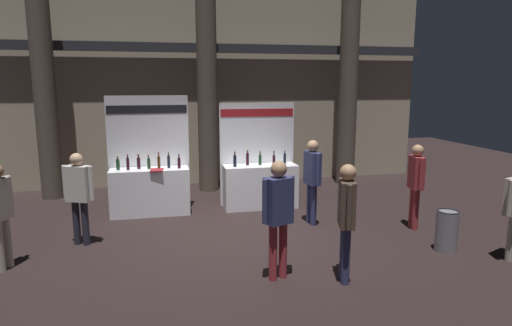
{
  "coord_description": "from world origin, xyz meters",
  "views": [
    {
      "loc": [
        -1.22,
        -7.99,
        2.86
      ],
      "look_at": [
        0.6,
        0.39,
        1.3
      ],
      "focal_mm": 30.8,
      "sensor_mm": 36.0,
      "label": 1
    }
  ],
  "objects_px": {
    "trash_bin": "(447,231)",
    "visitor_3": "(312,174)",
    "exhibitor_booth_0": "(150,186)",
    "exhibitor_booth_1": "(260,181)",
    "visitor_0": "(79,191)",
    "visitor_4": "(416,180)",
    "visitor_7": "(0,208)",
    "visitor_5": "(278,209)",
    "visitor_6": "(346,213)"
  },
  "relations": [
    {
      "from": "trash_bin",
      "to": "visitor_3",
      "type": "bearing_deg",
      "value": 132.96
    },
    {
      "from": "exhibitor_booth_0",
      "to": "visitor_3",
      "type": "bearing_deg",
      "value": -24.2
    },
    {
      "from": "exhibitor_booth_1",
      "to": "trash_bin",
      "type": "distance_m",
      "value": 4.23
    },
    {
      "from": "trash_bin",
      "to": "visitor_0",
      "type": "distance_m",
      "value": 6.45
    },
    {
      "from": "visitor_4",
      "to": "visitor_7",
      "type": "bearing_deg",
      "value": 102.4
    },
    {
      "from": "trash_bin",
      "to": "visitor_7",
      "type": "bearing_deg",
      "value": 173.78
    },
    {
      "from": "visitor_3",
      "to": "visitor_5",
      "type": "height_order",
      "value": "visitor_5"
    },
    {
      "from": "visitor_0",
      "to": "visitor_5",
      "type": "relative_size",
      "value": 0.94
    },
    {
      "from": "exhibitor_booth_1",
      "to": "visitor_0",
      "type": "height_order",
      "value": "exhibitor_booth_1"
    },
    {
      "from": "visitor_0",
      "to": "visitor_6",
      "type": "distance_m",
      "value": 4.67
    },
    {
      "from": "trash_bin",
      "to": "visitor_4",
      "type": "xyz_separation_m",
      "value": [
        0.11,
        1.2,
        0.63
      ]
    },
    {
      "from": "visitor_5",
      "to": "visitor_6",
      "type": "relative_size",
      "value": 1.02
    },
    {
      "from": "visitor_3",
      "to": "visitor_7",
      "type": "relative_size",
      "value": 1.04
    },
    {
      "from": "visitor_0",
      "to": "visitor_3",
      "type": "xyz_separation_m",
      "value": [
        4.43,
        0.24,
        0.05
      ]
    },
    {
      "from": "exhibitor_booth_1",
      "to": "visitor_4",
      "type": "relative_size",
      "value": 1.43
    },
    {
      "from": "exhibitor_booth_0",
      "to": "visitor_4",
      "type": "relative_size",
      "value": 1.54
    },
    {
      "from": "visitor_5",
      "to": "trash_bin",
      "type": "bearing_deg",
      "value": -12.43
    },
    {
      "from": "visitor_0",
      "to": "visitor_5",
      "type": "xyz_separation_m",
      "value": [
        3.08,
        -2.11,
        0.08
      ]
    },
    {
      "from": "visitor_3",
      "to": "visitor_0",
      "type": "bearing_deg",
      "value": 86.48
    },
    {
      "from": "exhibitor_booth_0",
      "to": "visitor_3",
      "type": "distance_m",
      "value": 3.58
    },
    {
      "from": "visitor_4",
      "to": "visitor_6",
      "type": "distance_m",
      "value": 3.01
    },
    {
      "from": "trash_bin",
      "to": "visitor_5",
      "type": "relative_size",
      "value": 0.41
    },
    {
      "from": "visitor_0",
      "to": "visitor_5",
      "type": "distance_m",
      "value": 3.73
    },
    {
      "from": "visitor_7",
      "to": "exhibitor_booth_0",
      "type": "bearing_deg",
      "value": -16.54
    },
    {
      "from": "visitor_3",
      "to": "visitor_5",
      "type": "bearing_deg",
      "value": 143.55
    },
    {
      "from": "visitor_0",
      "to": "visitor_6",
      "type": "height_order",
      "value": "visitor_6"
    },
    {
      "from": "trash_bin",
      "to": "visitor_5",
      "type": "xyz_separation_m",
      "value": [
        -3.12,
        -0.44,
        0.71
      ]
    },
    {
      "from": "exhibitor_booth_0",
      "to": "visitor_4",
      "type": "distance_m",
      "value": 5.59
    },
    {
      "from": "trash_bin",
      "to": "visitor_5",
      "type": "bearing_deg",
      "value": -171.93
    },
    {
      "from": "exhibitor_booth_0",
      "to": "visitor_0",
      "type": "bearing_deg",
      "value": -124.71
    },
    {
      "from": "visitor_0",
      "to": "visitor_6",
      "type": "bearing_deg",
      "value": -7.82
    },
    {
      "from": "visitor_4",
      "to": "visitor_7",
      "type": "distance_m",
      "value": 7.31
    },
    {
      "from": "trash_bin",
      "to": "visitor_5",
      "type": "distance_m",
      "value": 3.23
    },
    {
      "from": "visitor_3",
      "to": "visitor_7",
      "type": "distance_m",
      "value": 5.53
    },
    {
      "from": "visitor_0",
      "to": "visitor_3",
      "type": "distance_m",
      "value": 4.43
    },
    {
      "from": "visitor_4",
      "to": "visitor_5",
      "type": "bearing_deg",
      "value": 126.04
    },
    {
      "from": "visitor_6",
      "to": "visitor_7",
      "type": "relative_size",
      "value": 1.04
    },
    {
      "from": "exhibitor_booth_0",
      "to": "trash_bin",
      "type": "bearing_deg",
      "value": -33.83
    },
    {
      "from": "exhibitor_booth_0",
      "to": "visitor_6",
      "type": "xyz_separation_m",
      "value": [
        2.83,
        -4.1,
        0.4
      ]
    },
    {
      "from": "trash_bin",
      "to": "visitor_3",
      "type": "height_order",
      "value": "visitor_3"
    },
    {
      "from": "visitor_0",
      "to": "exhibitor_booth_0",
      "type": "bearing_deg",
      "value": 78.4
    },
    {
      "from": "exhibitor_booth_0",
      "to": "visitor_7",
      "type": "relative_size",
      "value": 1.55
    },
    {
      "from": "visitor_4",
      "to": "visitor_7",
      "type": "xyz_separation_m",
      "value": [
        -7.3,
        -0.42,
        -0.01
      ]
    },
    {
      "from": "visitor_0",
      "to": "trash_bin",
      "type": "bearing_deg",
      "value": 8.07
    },
    {
      "from": "exhibitor_booth_1",
      "to": "visitor_7",
      "type": "distance_m",
      "value": 5.34
    },
    {
      "from": "exhibitor_booth_0",
      "to": "visitor_0",
      "type": "xyz_separation_m",
      "value": [
        -1.18,
        -1.7,
        0.35
      ]
    },
    {
      "from": "trash_bin",
      "to": "exhibitor_booth_0",
      "type": "bearing_deg",
      "value": 146.17
    },
    {
      "from": "exhibitor_booth_1",
      "to": "trash_bin",
      "type": "height_order",
      "value": "exhibitor_booth_1"
    },
    {
      "from": "exhibitor_booth_0",
      "to": "visitor_3",
      "type": "relative_size",
      "value": 1.49
    },
    {
      "from": "visitor_5",
      "to": "exhibitor_booth_0",
      "type": "bearing_deg",
      "value": 96.02
    }
  ]
}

